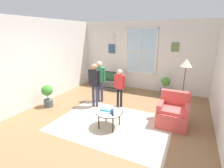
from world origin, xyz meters
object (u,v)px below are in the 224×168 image
person_green_shirt (100,77)px  potted_plant_by_window (165,87)px  floor_lamp (186,69)px  television (110,76)px  person_black_shirt (95,80)px  potted_plant_corner (47,94)px  tv_stand (110,85)px  cup (112,112)px  remote_near_books (113,114)px  remote_near_cup (111,110)px  armchair (173,113)px  book_stack (106,110)px  person_red_shirt (120,84)px  coffee_table (109,113)px

person_green_shirt → potted_plant_by_window: size_ratio=1.94×
person_green_shirt → floor_lamp: size_ratio=0.86×
television → person_black_shirt: 1.88m
television → potted_plant_corner: bearing=-112.6°
tv_stand → cup: bearing=-62.8°
remote_near_books → tv_stand: bearing=117.5°
remote_near_cup → person_green_shirt: (-1.08, 1.31, 0.46)m
cup → television: bearing=117.2°
tv_stand → floor_lamp: floor_lamp is taller
armchair → tv_stand: bearing=145.5°
television → book_stack: television is taller
tv_stand → remote_near_books: (1.50, -2.88, 0.25)m
person_red_shirt → person_green_shirt: bearing=169.7°
tv_stand → remote_near_books: size_ratio=7.51×
remote_near_books → person_red_shirt: 1.48m
book_stack → floor_lamp: 2.51m
coffee_table → tv_stand: bearing=115.9°
television → floor_lamp: 3.28m
television → potted_plant_by_window: size_ratio=0.78×
floor_lamp → book_stack: bearing=-137.9°
person_black_shirt → person_green_shirt: (-0.08, 0.47, -0.00)m
coffee_table → potted_plant_by_window: (0.93, 2.98, -0.05)m
television → person_red_shirt: (1.09, -1.50, 0.20)m
book_stack → cup: 0.25m
television → person_red_shirt: size_ratio=0.45×
television → remote_near_books: 3.25m
person_black_shirt → potted_plant_by_window: (1.93, 2.03, -0.55)m
potted_plant_corner → floor_lamp: size_ratio=0.45×
person_green_shirt → floor_lamp: 2.73m
person_red_shirt → potted_plant_corner: (-2.14, -1.00, -0.37)m
tv_stand → potted_plant_by_window: 2.30m
coffee_table → person_black_shirt: 1.46m
armchair → remote_near_cup: bearing=-152.9°
floor_lamp → person_black_shirt: bearing=-165.7°
tv_stand → coffee_table: size_ratio=1.49×
floor_lamp → cup: bearing=-132.2°
tv_stand → person_black_shirt: bearing=-79.0°
armchair → potted_plant_by_window: armchair is taller
person_black_shirt → person_green_shirt: same height
potted_plant_by_window → floor_lamp: (0.68, -1.36, 1.04)m
tv_stand → television: size_ratio=1.82×
armchair → person_black_shirt: (-2.45, 0.10, 0.58)m
book_stack → remote_near_cup: book_stack is taller
television → armchair: armchair is taller
cup → remote_near_cup: 0.19m
book_stack → floor_lamp: bearing=42.1°
person_black_shirt → person_red_shirt: 0.81m
person_red_shirt → floor_lamp: 1.99m
tv_stand → book_stack: bearing=-65.7°
armchair → remote_near_books: bearing=-143.9°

